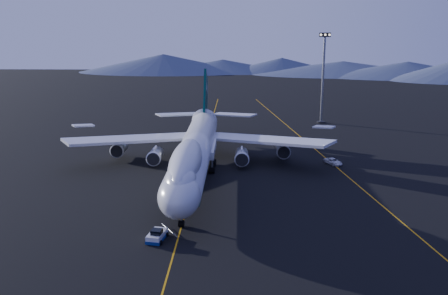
{
  "coord_description": "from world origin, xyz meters",
  "views": [
    {
      "loc": [
        8.74,
        -98.27,
        30.42
      ],
      "look_at": [
        5.81,
        0.62,
        6.0
      ],
      "focal_mm": 40.0,
      "sensor_mm": 36.0,
      "label": 1
    }
  ],
  "objects_px": {
    "boeing_747": "(195,149)",
    "service_van": "(333,161)",
    "pushback_tug": "(157,236)",
    "floodlight_mast": "(323,78)"
  },
  "relations": [
    {
      "from": "boeing_747",
      "to": "service_van",
      "type": "relative_size",
      "value": 15.16
    },
    {
      "from": "pushback_tug",
      "to": "floodlight_mast",
      "type": "distance_m",
      "value": 98.86
    },
    {
      "from": "pushback_tug",
      "to": "service_van",
      "type": "xyz_separation_m",
      "value": [
        33.0,
        41.35,
        0.09
      ]
    },
    {
      "from": "boeing_747",
      "to": "floodlight_mast",
      "type": "distance_m",
      "value": 68.89
    },
    {
      "from": "service_van",
      "to": "boeing_747",
      "type": "bearing_deg",
      "value": 172.5
    },
    {
      "from": "boeing_747",
      "to": "floodlight_mast",
      "type": "height_order",
      "value": "floodlight_mast"
    },
    {
      "from": "pushback_tug",
      "to": "service_van",
      "type": "distance_m",
      "value": 52.91
    },
    {
      "from": "boeing_747",
      "to": "pushback_tug",
      "type": "xyz_separation_m",
      "value": [
        -3.0,
        -31.51,
        -5.24
      ]
    },
    {
      "from": "boeing_747",
      "to": "pushback_tug",
      "type": "height_order",
      "value": "boeing_747"
    },
    {
      "from": "service_van",
      "to": "pushback_tug",
      "type": "bearing_deg",
      "value": -154.26
    }
  ]
}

